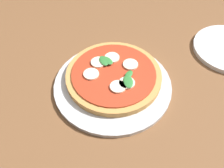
{
  "coord_description": "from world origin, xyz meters",
  "views": [
    {
      "loc": [
        0.43,
        0.06,
        1.27
      ],
      "look_at": [
        -0.03,
        -0.0,
        0.72
      ],
      "focal_mm": 41.59,
      "sensor_mm": 36.0,
      "label": 1
    }
  ],
  "objects": [
    {
      "name": "pizza",
      "position": [
        -0.05,
        0.0,
        0.74
      ],
      "size": [
        0.27,
        0.27,
        0.03
      ],
      "color": "tan",
      "rests_on": "serving_tray"
    },
    {
      "name": "serving_tray",
      "position": [
        -0.03,
        -0.0,
        0.72
      ],
      "size": [
        0.33,
        0.33,
        0.01
      ],
      "primitive_type": "cylinder",
      "color": "silver",
      "rests_on": "dining_table"
    },
    {
      "name": "dining_table",
      "position": [
        0.0,
        0.0,
        0.63
      ],
      "size": [
        1.5,
        1.01,
        0.71
      ],
      "color": "brown",
      "rests_on": "ground_plane"
    }
  ]
}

